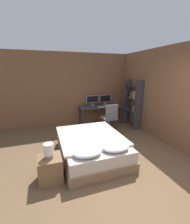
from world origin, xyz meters
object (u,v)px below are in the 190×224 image
object	(u,v)px
bed	(92,146)
bookshelf	(134,101)
computer_mouse	(109,106)
office_chair	(110,120)
desk	(101,108)
keyboard	(103,107)
monitor_right	(105,99)
monitor_left	(92,100)
nightstand	(50,169)
bedside_lamp	(49,149)

from	to	relation	value
bed	bookshelf	bearing A→B (deg)	34.78
computer_mouse	office_chair	size ratio (longest dim) A/B	0.07
desk	office_chair	distance (m)	0.80
keyboard	computer_mouse	distance (m)	0.27
monitor_right	bookshelf	distance (m)	1.19
office_chair	monitor_left	bearing A→B (deg)	107.97
bed	nightstand	distance (m)	1.13
monitor_right	computer_mouse	xyz separation A→B (m)	(-0.00, -0.41, -0.20)
nightstand	desk	world-z (taller)	desk
bedside_lamp	bookshelf	distance (m)	3.69
keyboard	bed	bearing A→B (deg)	-118.68
bed	bookshelf	world-z (taller)	bookshelf
bookshelf	desk	bearing A→B (deg)	144.64
nightstand	desk	xyz separation A→B (m)	(2.07, 2.72, 0.40)
bed	keyboard	distance (m)	2.30
desk	bed	bearing A→B (deg)	-116.39
monitor_right	nightstand	bearing A→B (deg)	-128.67
nightstand	monitor_left	size ratio (longest dim) A/B	1.01
bedside_lamp	bookshelf	bearing A→B (deg)	32.95
office_chair	bed	bearing A→B (deg)	-128.36
nightstand	keyboard	size ratio (longest dim) A/B	1.35
monitor_right	computer_mouse	bearing A→B (deg)	-90.12
monitor_right	bed	bearing A→B (deg)	-119.57
bedside_lamp	bookshelf	xyz separation A→B (m)	(3.08, 2.00, 0.33)
nightstand	bookshelf	xyz separation A→B (m)	(3.08, 2.00, 0.74)
bed	desk	size ratio (longest dim) A/B	1.15
bed	keyboard	size ratio (longest dim) A/B	5.31
bed	monitor_left	xyz separation A→B (m)	(0.81, 2.38, 0.69)
bedside_lamp	monitor_left	world-z (taller)	monitor_left
nightstand	bedside_lamp	size ratio (longest dim) A/B	1.76
bed	monitor_right	xyz separation A→B (m)	(1.35, 2.38, 0.69)
bookshelf	computer_mouse	bearing A→B (deg)	145.15
bedside_lamp	monitor_left	size ratio (longest dim) A/B	0.57
keyboard	bookshelf	distance (m)	1.17
desk	bedside_lamp	bearing A→B (deg)	-127.27
bedside_lamp	computer_mouse	bearing A→B (deg)	47.10
monitor_left	bed	bearing A→B (deg)	-108.75
monitor_left	keyboard	world-z (taller)	monitor_left
bed	monitor_left	world-z (taller)	monitor_left
nightstand	bookshelf	bearing A→B (deg)	32.95
keyboard	office_chair	xyz separation A→B (m)	(0.04, -0.56, -0.35)
nightstand	monitor_left	xyz separation A→B (m)	(1.80, 2.92, 0.71)
computer_mouse	bookshelf	distance (m)	0.94
office_chair	desk	bearing A→B (deg)	93.13
nightstand	keyboard	world-z (taller)	keyboard
monitor_right	keyboard	xyz separation A→B (m)	(-0.27, -0.41, -0.21)
computer_mouse	office_chair	distance (m)	0.70
bookshelf	keyboard	bearing A→B (deg)	152.94
keyboard	office_chair	bearing A→B (deg)	-85.74
keyboard	computer_mouse	xyz separation A→B (m)	(0.27, 0.00, 0.01)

